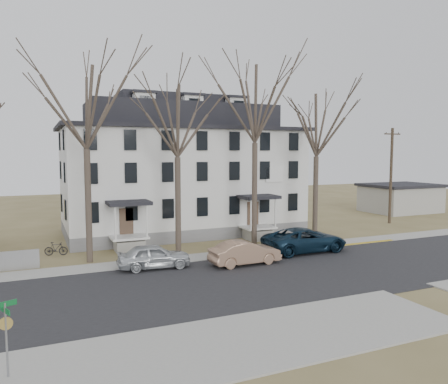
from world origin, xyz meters
name	(u,v)px	position (x,y,z in m)	size (l,w,h in m)	color
ground	(321,283)	(0.00, 0.00, 0.00)	(120.00, 120.00, 0.00)	olive
main_road	(301,274)	(0.00, 2.00, 0.00)	(120.00, 10.00, 0.04)	#27272A
far_sidewalk	(253,252)	(0.00, 8.00, 0.00)	(120.00, 2.00, 0.08)	#A09F97
near_sidewalk_left	(223,346)	(-8.00, -5.00, 0.00)	(20.00, 5.00, 0.08)	#A09F97
yellow_curb	(319,249)	(5.00, 7.10, 0.00)	(14.00, 0.25, 0.06)	gold
boarding_house	(182,172)	(-2.00, 17.95, 5.38)	(20.80, 12.36, 12.05)	slate
distant_building	(400,198)	(26.00, 20.00, 1.68)	(8.50, 6.50, 3.35)	#A09F97
tree_far_left	(85,100)	(-11.00, 9.80, 10.34)	(8.40, 8.40, 13.72)	#473B31
tree_mid_left	(177,116)	(-5.00, 9.80, 9.60)	(7.80, 7.80, 12.74)	#473B31
tree_center	(255,98)	(1.00, 9.80, 11.08)	(9.00, 9.00, 14.70)	#473B31
tree_mid_right	(317,120)	(6.50, 9.80, 9.60)	(7.80, 7.80, 12.74)	#473B31
utility_pole_far	(391,174)	(18.50, 14.00, 4.90)	(2.00, 0.28, 9.50)	#3D3023
car_silver	(154,257)	(-7.60, 6.51, 0.75)	(1.77, 4.41, 1.50)	silver
car_tan	(245,253)	(-2.10, 5.13, 0.75)	(1.59, 4.56, 1.50)	#98745B
car_navy	(305,240)	(3.40, 6.63, 0.85)	(2.82, 6.12, 1.70)	#0E2335
bicycle_left	(132,245)	(-7.89, 11.66, 0.49)	(0.65, 1.86, 0.97)	black
bicycle_right	(56,249)	(-12.92, 12.46, 0.46)	(0.44, 1.55, 0.93)	black
street_sign	(6,328)	(-15.10, -4.42, 1.67)	(0.71, 0.71, 2.50)	gray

